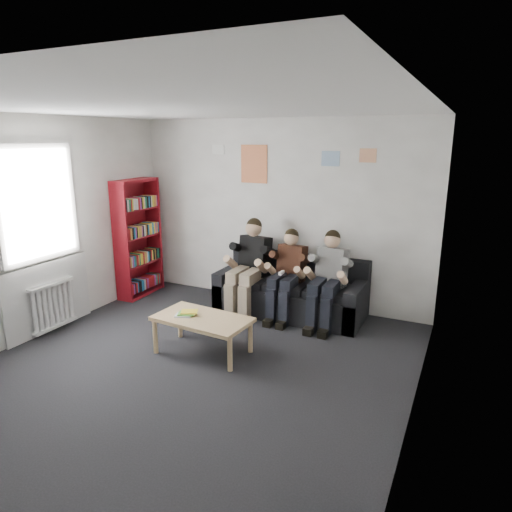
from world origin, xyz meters
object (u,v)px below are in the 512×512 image
Objects in this scene: person_left at (248,267)px; sofa at (291,293)px; person_middle at (286,275)px; person_right at (327,280)px; bookshelf at (138,238)px; coffee_table at (202,322)px.

sofa is at bearing 26.70° from person_left.
person_middle is 0.58m from person_right.
bookshelf is 1.90m from person_left.
sofa is 0.69m from person_right.
person_right reaches higher than person_middle.
coffee_table is (-0.46, -1.61, 0.10)m from sofa.
coffee_table is (1.99, -1.34, -0.53)m from bookshelf.
person_left is (1.88, 0.08, -0.26)m from bookshelf.
coffee_table is at bearing -77.43° from person_left.
person_right is at bearing -0.97° from bookshelf.
bookshelf is 2.47m from person_middle.
bookshelf is 1.48× the size of person_middle.
person_left is at bearing -172.44° from person_middle.
bookshelf is at bearing -168.79° from person_right.
person_middle is 0.98× the size of person_right.
sofa is at bearing 3.85° from bookshelf.
person_right is at bearing -18.47° from sofa.
person_left is 1.08× the size of person_middle.
sofa is at bearing 74.06° from coffee_table.
sofa is 1.13× the size of bookshelf.
bookshelf is 1.45× the size of person_right.
sofa is 1.89× the size of coffee_table.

